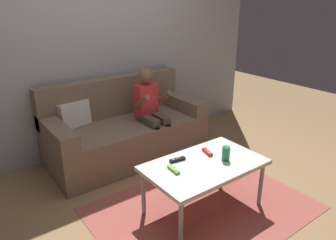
{
  "coord_description": "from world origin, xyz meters",
  "views": [
    {
      "loc": [
        -1.53,
        -1.77,
        1.74
      ],
      "look_at": [
        0.21,
        0.58,
        0.61
      ],
      "focal_mm": 34.26,
      "sensor_mm": 36.0,
      "label": 1
    }
  ],
  "objects_px": {
    "coffee_table": "(204,167)",
    "game_remote_black_near_edge": "(177,160)",
    "game_remote_lime_center": "(174,169)",
    "couch": "(124,131)",
    "person_seated_on_couch": "(151,109)",
    "soda_can": "(226,153)",
    "game_remote_red_far_corner": "(207,152)"
  },
  "relations": [
    {
      "from": "coffee_table",
      "to": "game_remote_black_near_edge",
      "type": "relative_size",
      "value": 6.94
    },
    {
      "from": "coffee_table",
      "to": "game_remote_lime_center",
      "type": "bearing_deg",
      "value": 168.86
    },
    {
      "from": "couch",
      "to": "person_seated_on_couch",
      "type": "height_order",
      "value": "person_seated_on_couch"
    },
    {
      "from": "couch",
      "to": "coffee_table",
      "type": "distance_m",
      "value": 1.3
    },
    {
      "from": "couch",
      "to": "game_remote_black_near_edge",
      "type": "distance_m",
      "value": 1.14
    },
    {
      "from": "coffee_table",
      "to": "soda_can",
      "type": "relative_size",
      "value": 8.18
    },
    {
      "from": "game_remote_black_near_edge",
      "to": "soda_can",
      "type": "height_order",
      "value": "soda_can"
    },
    {
      "from": "person_seated_on_couch",
      "to": "game_remote_lime_center",
      "type": "relative_size",
      "value": 7.12
    },
    {
      "from": "coffee_table",
      "to": "game_remote_black_near_edge",
      "type": "xyz_separation_m",
      "value": [
        -0.16,
        0.17,
        0.05
      ]
    },
    {
      "from": "person_seated_on_couch",
      "to": "game_remote_lime_center",
      "type": "distance_m",
      "value": 1.16
    },
    {
      "from": "game_remote_lime_center",
      "to": "soda_can",
      "type": "distance_m",
      "value": 0.48
    },
    {
      "from": "couch",
      "to": "soda_can",
      "type": "height_order",
      "value": "couch"
    },
    {
      "from": "person_seated_on_couch",
      "to": "game_remote_black_near_edge",
      "type": "relative_size",
      "value": 7.07
    },
    {
      "from": "game_remote_black_near_edge",
      "to": "soda_can",
      "type": "relative_size",
      "value": 1.18
    },
    {
      "from": "game_remote_lime_center",
      "to": "game_remote_red_far_corner",
      "type": "relative_size",
      "value": 0.99
    },
    {
      "from": "coffee_table",
      "to": "couch",
      "type": "bearing_deg",
      "value": 91.84
    },
    {
      "from": "game_remote_black_near_edge",
      "to": "coffee_table",
      "type": "bearing_deg",
      "value": -46.33
    },
    {
      "from": "person_seated_on_couch",
      "to": "game_remote_red_far_corner",
      "type": "xyz_separation_m",
      "value": [
        -0.07,
        -0.99,
        -0.12
      ]
    },
    {
      "from": "person_seated_on_couch",
      "to": "soda_can",
      "type": "height_order",
      "value": "person_seated_on_couch"
    },
    {
      "from": "person_seated_on_couch",
      "to": "coffee_table",
      "type": "bearing_deg",
      "value": -100.61
    },
    {
      "from": "couch",
      "to": "game_remote_lime_center",
      "type": "relative_size",
      "value": 12.19
    },
    {
      "from": "game_remote_lime_center",
      "to": "soda_can",
      "type": "height_order",
      "value": "soda_can"
    },
    {
      "from": "game_remote_lime_center",
      "to": "coffee_table",
      "type": "bearing_deg",
      "value": -11.14
    },
    {
      "from": "person_seated_on_couch",
      "to": "game_remote_red_far_corner",
      "type": "bearing_deg",
      "value": -93.84
    },
    {
      "from": "couch",
      "to": "soda_can",
      "type": "relative_size",
      "value": 14.25
    },
    {
      "from": "coffee_table",
      "to": "game_remote_lime_center",
      "type": "xyz_separation_m",
      "value": [
        -0.28,
        0.06,
        0.05
      ]
    },
    {
      "from": "game_remote_black_near_edge",
      "to": "game_remote_red_far_corner",
      "type": "distance_m",
      "value": 0.3
    },
    {
      "from": "coffee_table",
      "to": "person_seated_on_couch",
      "type": "bearing_deg",
      "value": 79.39
    },
    {
      "from": "person_seated_on_couch",
      "to": "game_remote_black_near_edge",
      "type": "bearing_deg",
      "value": -111.21
    },
    {
      "from": "coffee_table",
      "to": "soda_can",
      "type": "bearing_deg",
      "value": -19.11
    },
    {
      "from": "couch",
      "to": "soda_can",
      "type": "distance_m",
      "value": 1.39
    },
    {
      "from": "couch",
      "to": "person_seated_on_couch",
      "type": "distance_m",
      "value": 0.41
    }
  ]
}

